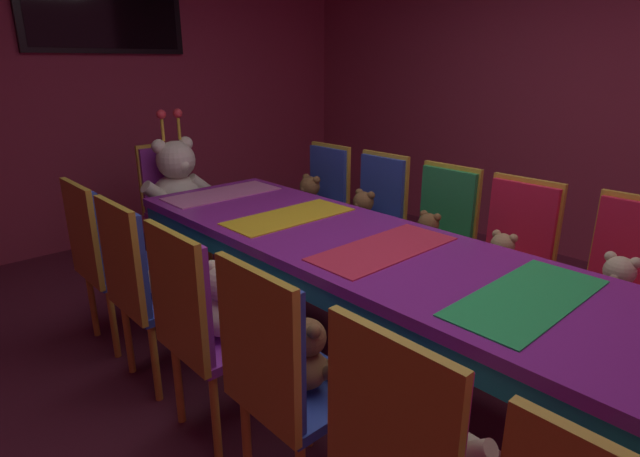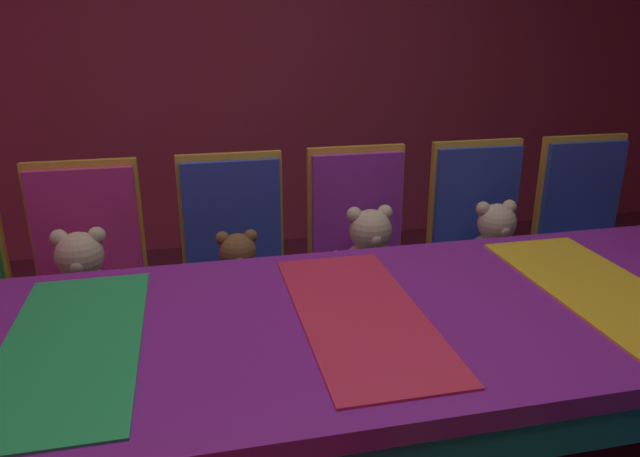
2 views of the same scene
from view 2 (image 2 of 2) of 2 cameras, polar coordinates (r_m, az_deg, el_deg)
The scene contains 11 objects.
wall_left at distance 3.95m, azimuth -7.10°, elevation 18.35°, with size 0.12×6.40×2.80m, color #99334C.
banquet_table at distance 1.61m, azimuth 3.79°, elevation -10.82°, with size 0.90×3.35×0.75m.
chair_left_1 at distance 2.38m, azimuth -21.34°, elevation -3.45°, with size 0.42×0.41×0.98m.
teddy_left_1 at distance 2.25m, azimuth -21.84°, elevation -4.79°, with size 0.27×0.35×0.33m.
chair_left_2 at distance 2.36m, azimuth -8.17°, elevation -2.45°, with size 0.42×0.41×0.98m.
teddy_left_2 at distance 2.24m, azimuth -7.83°, elevation -4.24°, with size 0.23×0.29×0.28m.
chair_left_3 at distance 2.46m, azimuth 3.85°, elevation -1.34°, with size 0.42×0.41×0.98m.
teddy_left_3 at distance 2.33m, azimuth 4.87°, elevation -2.50°, with size 0.27×0.35×0.33m.
chair_left_4 at distance 2.66m, azimuth 15.04°, elevation -0.34°, with size 0.42×0.41×0.98m.
teddy_left_4 at distance 2.55m, azimuth 16.51°, elevation -1.49°, with size 0.26×0.33×0.32m.
chair_left_5 at distance 2.94m, azimuth 24.08°, elevation 0.43°, with size 0.42×0.41×0.98m.
Camera 2 is at (1.33, -0.41, 1.47)m, focal length 33.24 mm.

